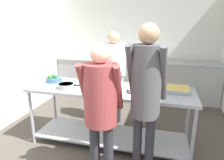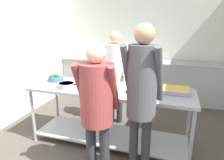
% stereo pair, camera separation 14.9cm
% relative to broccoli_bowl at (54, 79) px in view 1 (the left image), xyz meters
% --- Properties ---
extents(wall_rear, '(4.07, 0.06, 2.65)m').
position_rel_broccoli_bowl_xyz_m(wall_rear, '(1.00, 2.46, 0.40)').
color(wall_rear, silver).
rests_on(wall_rear, ground_plane).
extents(wall_left, '(0.06, 4.15, 2.65)m').
position_rel_broccoli_bowl_xyz_m(wall_left, '(-1.00, 0.44, 0.40)').
color(wall_left, silver).
rests_on(wall_left, ground_plane).
extents(back_counter, '(3.91, 0.65, 0.93)m').
position_rel_broccoli_bowl_xyz_m(back_counter, '(1.00, 2.09, -0.46)').
color(back_counter, '#A8A8A8').
rests_on(back_counter, ground_plane).
extents(serving_counter, '(2.38, 0.75, 0.89)m').
position_rel_broccoli_bowl_xyz_m(serving_counter, '(0.98, -0.10, -0.33)').
color(serving_counter, '#9EA0A8').
rests_on(serving_counter, ground_plane).
extents(broccoli_bowl, '(0.25, 0.25, 0.12)m').
position_rel_broccoli_bowl_xyz_m(broccoli_bowl, '(0.00, 0.00, 0.00)').
color(broccoli_bowl, '#3D668C').
rests_on(broccoli_bowl, serving_counter).
extents(sauce_pan, '(0.39, 0.25, 0.07)m').
position_rel_broccoli_bowl_xyz_m(sauce_pan, '(0.36, -0.26, -0.00)').
color(sauce_pan, '#9EA0A8').
rests_on(sauce_pan, serving_counter).
extents(serving_tray_roast, '(0.38, 0.28, 0.05)m').
position_rel_broccoli_bowl_xyz_m(serving_tray_roast, '(0.77, 0.04, -0.02)').
color(serving_tray_roast, '#9EA0A8').
rests_on(serving_tray_roast, serving_counter).
extents(plate_stack, '(0.23, 0.23, 0.04)m').
position_rel_broccoli_bowl_xyz_m(plate_stack, '(1.11, 0.05, -0.03)').
color(plate_stack, white).
rests_on(plate_stack, serving_counter).
extents(serving_tray_vegetables, '(0.41, 0.27, 0.05)m').
position_rel_broccoli_bowl_xyz_m(serving_tray_vegetables, '(1.46, -0.12, -0.02)').
color(serving_tray_vegetables, '#9EA0A8').
rests_on(serving_tray_vegetables, serving_counter).
extents(serving_tray_greens, '(0.37, 0.34, 0.05)m').
position_rel_broccoli_bowl_xyz_m(serving_tray_greens, '(1.89, 0.02, -0.02)').
color(serving_tray_greens, '#9EA0A8').
rests_on(serving_tray_greens, serving_counter).
extents(guest_serving_left, '(0.44, 0.38, 1.80)m').
position_rel_broccoli_bowl_xyz_m(guest_serving_left, '(1.54, -0.73, 0.21)').
color(guest_serving_left, '#2D2D33').
rests_on(guest_serving_left, ground_plane).
extents(guest_serving_right, '(0.47, 0.36, 1.61)m').
position_rel_broccoli_bowl_xyz_m(guest_serving_right, '(1.08, -0.85, 0.06)').
color(guest_serving_right, '#2D2D33').
rests_on(guest_serving_right, ground_plane).
extents(cook_behind_counter, '(0.46, 0.36, 1.67)m').
position_rel_broccoli_bowl_xyz_m(cook_behind_counter, '(0.85, 0.59, 0.11)').
color(cook_behind_counter, '#2D2D33').
rests_on(cook_behind_counter, ground_plane).
extents(water_bottle, '(0.07, 0.07, 0.27)m').
position_rel_broccoli_bowl_xyz_m(water_bottle, '(0.14, 2.16, 0.12)').
color(water_bottle, brown).
rests_on(water_bottle, back_counter).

